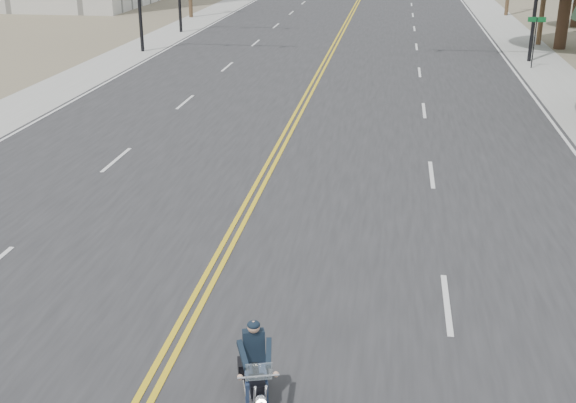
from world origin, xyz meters
The scene contains 2 objects.
street_sign centered at (10.80, 30.00, 1.80)m, with size 0.90×0.06×2.62m.
motorcyclist centered at (1.83, 0.15, 0.73)m, with size 0.81×1.88×1.47m, color black, non-canonical shape.
Camera 1 is at (3.69, -9.08, 7.22)m, focal length 45.00 mm.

